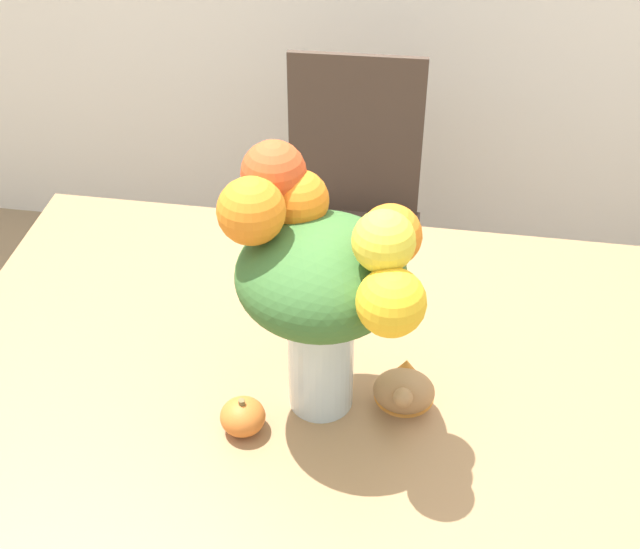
# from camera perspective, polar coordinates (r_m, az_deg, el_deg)

# --- Properties ---
(dining_table) EXTENTS (1.57, 1.17, 0.78)m
(dining_table) POSITION_cam_1_polar(r_m,az_deg,el_deg) (1.80, 0.17, -9.19)
(dining_table) COLOR #9E754C
(dining_table) RESTS_ON ground_plane
(flower_vase) EXTENTS (0.36, 0.32, 0.51)m
(flower_vase) POSITION_cam_1_polar(r_m,az_deg,el_deg) (1.52, 0.00, -0.04)
(flower_vase) COLOR silver
(flower_vase) RESTS_ON dining_table
(pumpkin) EXTENTS (0.08, 0.08, 0.08)m
(pumpkin) POSITION_cam_1_polar(r_m,az_deg,el_deg) (1.66, -4.97, -9.04)
(pumpkin) COLOR orange
(pumpkin) RESTS_ON dining_table
(turkey_figurine) EXTENTS (0.12, 0.16, 0.10)m
(turkey_figurine) POSITION_cam_1_polar(r_m,az_deg,el_deg) (1.70, 5.44, -6.97)
(turkey_figurine) COLOR #A87A4C
(turkey_figurine) RESTS_ON dining_table
(dining_chair_near_window) EXTENTS (0.44, 0.44, 0.97)m
(dining_chair_near_window) POSITION_cam_1_polar(r_m,az_deg,el_deg) (2.69, 1.94, 3.51)
(dining_chair_near_window) COLOR #47382D
(dining_chair_near_window) RESTS_ON ground_plane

